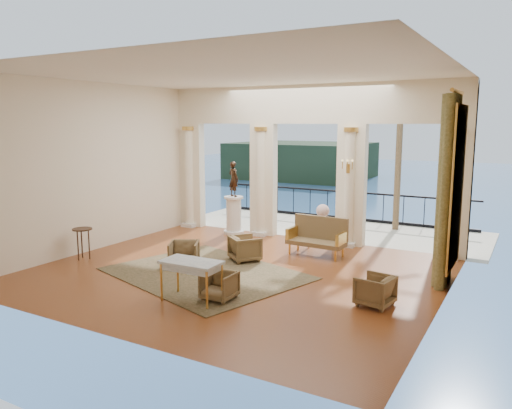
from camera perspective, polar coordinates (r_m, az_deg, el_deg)
The scene contains 23 objects.
floor at distance 11.67m, azimuth -2.23°, elevation -7.77°, with size 9.00×9.00×0.00m, color #55220D.
room_walls at distance 10.24m, azimuth -5.64°, elevation 6.20°, with size 9.00×9.00×9.00m.
arcade at distance 14.57m, azimuth 5.68°, elevation 5.95°, with size 9.00×0.56×4.50m.
terrace at distance 16.74m, azimuth 8.29°, elevation -2.77°, with size 10.00×3.60×0.10m, color beige.
balustrade at distance 18.13m, azimuth 10.16°, elevation -0.41°, with size 9.00×0.06×1.03m.
palm_tree at distance 16.55m, azimuth 16.25°, elevation 11.25°, with size 2.00×2.00×4.50m.
headland at distance 87.44m, azimuth 5.25°, elevation 5.07°, with size 22.00×18.00×6.00m, color black.
sea at distance 70.36m, azimuth 24.47°, elevation 0.79°, with size 160.00×160.00×0.00m, color #2A4F89.
curtain at distance 11.18m, azimuth 21.05°, elevation 1.46°, with size 0.33×1.40×4.09m.
window_frame at distance 11.15m, azimuth 22.02°, elevation 1.79°, with size 0.04×1.60×3.40m, color gold.
wall_sconce at distance 13.79m, azimuth 10.46°, elevation 4.17°, with size 0.30×0.11×0.33m.
rug at distance 11.61m, azimuth -5.78°, elevation -7.85°, with size 4.21×3.27×0.02m, color #31341C.
armchair_a at distance 12.13m, azimuth -8.24°, elevation -5.49°, with size 0.67×0.63×0.69m, color #48381B.
armchair_b at distance 9.90m, azimuth -4.24°, elevation -9.08°, with size 0.60×0.56×0.62m, color #48381B.
armchair_c at distance 9.81m, azimuth 13.44°, elevation -9.38°, with size 0.63×0.59×0.65m, color #48381B.
armchair_d at distance 12.53m, azimuth -1.26°, elevation -4.89°, with size 0.69×0.64×0.71m, color #48381B.
settee at distance 13.17m, azimuth 7.09°, elevation -3.62°, with size 1.53×0.70×1.00m.
game_table at distance 9.77m, azimuth -7.41°, elevation -6.88°, with size 1.18×0.67×0.80m.
pedestal at distance 15.59m, azimuth -2.56°, elevation -1.28°, with size 0.64×0.64×1.17m.
statue at distance 15.42m, azimuth -2.59°, elevation 2.93°, with size 0.40×0.26×1.08m, color black.
console_table at distance 13.78m, azimuth 7.60°, elevation -2.46°, with size 0.86×0.50×0.77m.
urn at distance 13.70m, azimuth 7.64°, elevation -0.81°, with size 0.36×0.36×0.47m.
side_table at distance 13.35m, azimuth -19.24°, elevation -3.08°, with size 0.49×0.49×0.80m.
Camera 1 is at (5.89, -9.48, 3.43)m, focal length 35.00 mm.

